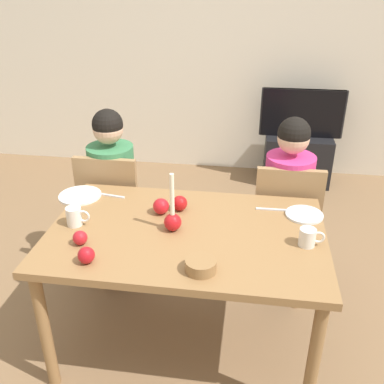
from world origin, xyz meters
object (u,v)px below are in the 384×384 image
person_right_child (286,208)px  candle_centerpiece (173,219)px  chair_right (285,219)px  mug_left (75,216)px  tv_stand (297,159)px  tv (302,113)px  plate_left (80,195)px  dining_table (186,244)px  apple_far_edge (180,203)px  apple_by_left_plate (80,238)px  apple_by_right_mug (161,206)px  person_left_child (114,197)px  apple_near_candle (86,255)px  bowl_walnuts (201,265)px  plate_right (304,215)px  mug_right (308,237)px  chair_left (113,206)px

person_right_child → candle_centerpiece: size_ratio=3.74×
chair_right → mug_left: bearing=-150.5°
tv_stand → tv: 0.47m
chair_right → candle_centerpiece: bearing=-135.0°
plate_left → tv_stand: bearing=54.7°
tv → mug_left: (-1.33, -2.33, 0.09)m
plate_left → mug_left: (0.10, -0.31, 0.04)m
dining_table → plate_left: 0.74m
apple_far_edge → plate_left: bearing=173.0°
person_right_child → candle_centerpiece: person_right_child is taller
apple_by_left_plate → apple_by_right_mug: (0.32, 0.35, 0.01)m
mug_left → apple_by_right_mug: (0.41, 0.18, -0.01)m
apple_by_left_plate → person_left_child: bearing=97.5°
dining_table → apple_near_candle: size_ratio=17.94×
mug_left → apple_by_left_plate: 0.19m
person_left_child → apple_by_right_mug: (0.43, -0.48, 0.22)m
dining_table → bowl_walnuts: size_ratio=10.08×
plate_right → mug_right: bearing=-92.0°
dining_table → chair_right: (0.54, 0.61, -0.15)m
apple_far_edge → mug_left: bearing=-155.4°
tv_stand → apple_by_left_plate: apple_by_left_plate is taller
tv → apple_by_right_mug: size_ratio=8.98×
person_left_child → person_right_child: 1.14m
chair_left → apple_by_right_mug: bearing=-46.3°
mug_right → plate_right: bearing=88.0°
tv_stand → apple_by_right_mug: bearing=-113.2°
tv → mug_left: bearing=-119.8°
dining_table → plate_left: size_ratio=5.71×
dining_table → apple_by_right_mug: 0.26m
dining_table → mug_left: 0.59m
chair_right → person_right_child: 0.07m
apple_near_candle → apple_far_edge: 0.63m
apple_by_left_plate → bowl_walnuts: bearing=-11.6°
person_left_child → plate_left: (-0.08, -0.36, 0.19)m
apple_near_candle → tv: bearing=66.2°
person_right_child → apple_by_left_plate: (-1.03, -0.83, 0.22)m
chair_left → tv_stand: 2.18m
chair_left → tv: 2.18m
tv_stand → candle_centerpiece: bearing=-109.7°
bowl_walnuts → apple_by_right_mug: 0.55m
chair_left → apple_by_left_plate: (0.11, -0.80, 0.27)m
mug_left → apple_near_candle: (0.17, -0.30, -0.01)m
plate_right → bowl_walnuts: 0.74m
plate_right → dining_table: bearing=-158.1°
dining_table → tv: 2.42m
apple_far_edge → apple_near_candle: bearing=-121.9°
mug_left → apple_near_candle: 0.35m
bowl_walnuts → apple_far_edge: 0.55m
person_right_child → apple_near_candle: person_right_child is taller
chair_left → person_left_child: 0.07m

